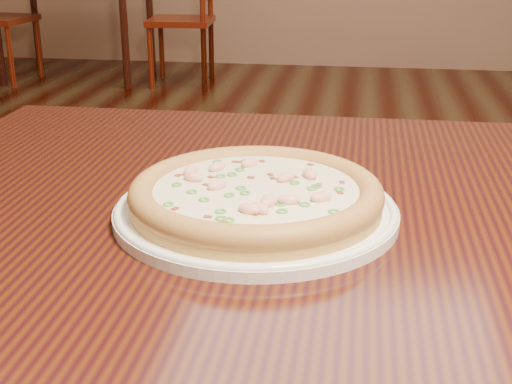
# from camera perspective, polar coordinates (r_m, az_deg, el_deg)

# --- Properties ---
(hero_table) EXTENTS (1.20, 0.80, 0.75)m
(hero_table) POSITION_cam_1_polar(r_m,az_deg,el_deg) (0.86, 8.51, -7.31)
(hero_table) COLOR black
(hero_table) RESTS_ON ground
(plate) EXTENTS (0.31, 0.31, 0.02)m
(plate) POSITION_cam_1_polar(r_m,az_deg,el_deg) (0.78, -0.00, -1.47)
(plate) COLOR white
(plate) RESTS_ON hero_table
(pizza) EXTENTS (0.28, 0.28, 0.03)m
(pizza) POSITION_cam_1_polar(r_m,az_deg,el_deg) (0.77, -0.00, -0.20)
(pizza) COLOR #BD8C40
(pizza) RESTS_ON plate
(chair_b) EXTENTS (0.45, 0.45, 0.95)m
(chair_b) POSITION_cam_1_polar(r_m,az_deg,el_deg) (4.99, -5.40, 13.55)
(chair_b) COLOR #4F0D08
(chair_b) RESTS_ON ground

